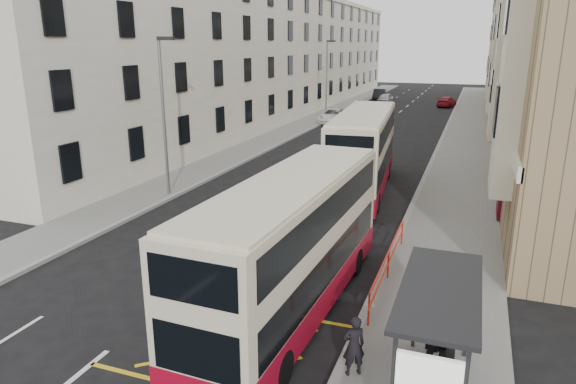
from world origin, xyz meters
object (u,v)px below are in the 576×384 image
at_px(double_decker_front, 292,247).
at_px(pedestrian_mid, 443,336).
at_px(white_van, 333,116).
at_px(car_red, 447,102).
at_px(bus_shelter, 444,328).
at_px(street_lamp_near, 164,109).
at_px(car_silver, 385,99).
at_px(pedestrian_near, 354,346).
at_px(pedestrian_far, 435,320).
at_px(street_lamp_far, 327,75).
at_px(double_decker_rear, 363,152).
at_px(car_dark, 379,94).

bearing_deg(double_decker_front, pedestrian_mid, -17.54).
relative_size(double_decker_front, pedestrian_mid, 5.77).
relative_size(white_van, car_red, 1.15).
bearing_deg(bus_shelter, double_decker_front, 145.18).
relative_size(street_lamp_near, car_red, 1.82).
xyz_separation_m(double_decker_front, car_silver, (-7.09, 57.00, -1.44)).
distance_m(double_decker_front, pedestrian_near, 3.72).
distance_m(street_lamp_near, double_decker_front, 14.06).
bearing_deg(pedestrian_far, car_silver, -60.99).
bearing_deg(pedestrian_mid, street_lamp_near, 118.93).
bearing_deg(pedestrian_near, street_lamp_far, -107.05).
relative_size(double_decker_front, pedestrian_near, 6.86).
relative_size(pedestrian_mid, car_silver, 0.45).
height_order(pedestrian_far, car_silver, pedestrian_far).
height_order(street_lamp_far, pedestrian_near, street_lamp_far).
distance_m(double_decker_rear, car_red, 42.72).
relative_size(bus_shelter, street_lamp_near, 0.53).
bearing_deg(pedestrian_mid, double_decker_rear, 84.54).
bearing_deg(street_lamp_near, pedestrian_near, -42.93).
bearing_deg(street_lamp_near, pedestrian_mid, -36.56).
distance_m(bus_shelter, pedestrian_near, 2.41).
bearing_deg(pedestrian_near, bus_shelter, 129.82).
xyz_separation_m(street_lamp_far, pedestrian_mid, (14.66, -40.88, -3.57)).
bearing_deg(bus_shelter, car_silver, 100.88).
bearing_deg(car_silver, pedestrian_mid, -75.90).
height_order(double_decker_front, car_dark, double_decker_front).
bearing_deg(double_decker_rear, car_red, 82.36).
bearing_deg(car_red, double_decker_front, 98.86).
bearing_deg(car_red, double_decker_rear, 97.41).
xyz_separation_m(car_silver, car_dark, (-1.68, 4.66, 0.08)).
distance_m(bus_shelter, white_van, 43.04).
bearing_deg(bus_shelter, street_lamp_far, 109.12).
distance_m(car_silver, car_red, 8.03).
xyz_separation_m(car_dark, car_red, (9.69, -5.29, -0.13)).
height_order(pedestrian_far, car_red, pedestrian_far).
distance_m(double_decker_front, pedestrian_mid, 4.82).
xyz_separation_m(street_lamp_far, double_decker_front, (10.24, -39.29, -2.51)).
distance_m(white_van, car_red, 21.15).
distance_m(street_lamp_near, pedestrian_far, 17.97).
distance_m(street_lamp_far, pedestrian_mid, 43.57).
bearing_deg(street_lamp_near, car_dark, 88.40).
height_order(bus_shelter, car_silver, bus_shelter).
bearing_deg(double_decker_rear, car_dark, 94.11).
bearing_deg(car_silver, bus_shelter, -76.15).
bearing_deg(car_dark, street_lamp_near, -98.41).
bearing_deg(white_van, car_red, 58.24).
distance_m(double_decker_front, car_dark, 62.29).
bearing_deg(bus_shelter, white_van, 108.35).
relative_size(pedestrian_near, pedestrian_mid, 0.84).
bearing_deg(double_decker_front, car_red, 91.21).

